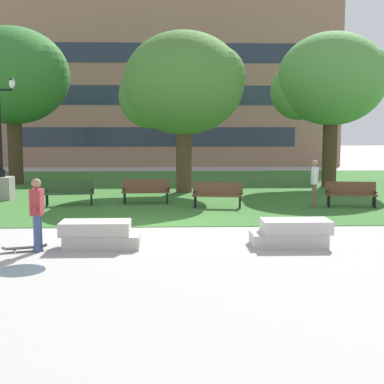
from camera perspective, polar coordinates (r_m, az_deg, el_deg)
The scene contains 17 objects.
ground_plane at distance 15.52m, azimuth -4.44°, elevation -3.80°, with size 140.00×140.00×0.00m, color #A3A09B.
grass_lawn at distance 25.41m, azimuth -3.53°, elevation 0.41°, with size 40.00×20.00×0.02m, color #336628.
concrete_block_center at distance 13.10m, azimuth -9.84°, elevation -4.52°, with size 1.89×0.90×0.64m.
concrete_block_left at distance 13.33m, azimuth 10.57°, elevation -4.33°, with size 1.91×0.90×0.64m.
person_skateboarder at distance 12.88m, azimuth -16.20°, elevation -1.90°, with size 0.24×0.61×1.71m.
skateboard at distance 13.12m, azimuth -17.43°, elevation -5.70°, with size 1.03×0.51×0.14m.
puddle at distance 11.46m, azimuth -17.88°, elevation -7.96°, with size 1.01×1.01×0.01m, color #47515B.
park_bench_near_left at distance 19.17m, azimuth 2.76°, elevation -0.12°, with size 1.86×0.79×0.90m.
park_bench_near_right at distance 20.28m, azimuth -12.96°, elevation 0.10°, with size 1.86×0.77×0.90m.
park_bench_far_left at distance 20.15m, azimuth 16.61°, elevation -0.05°, with size 1.86×0.79×0.90m.
park_bench_far_right at distance 20.29m, azimuth -4.93°, elevation 0.25°, with size 1.81×0.55×0.90m.
lamp_post_center at distance 22.59m, azimuth -19.65°, elevation 1.74°, with size 1.32×0.80×4.82m.
tree_far_right at distance 28.57m, azimuth -18.74°, elevation 11.49°, with size 5.91×5.63×7.80m.
tree_near_left at distance 23.69m, azimuth -1.05°, elevation 11.34°, with size 5.52×5.25×7.00m.
tree_far_left at distance 26.98m, azimuth 14.54°, elevation 11.42°, with size 5.46×5.20×7.38m.
person_bystander_near_lawn at distance 19.48m, azimuth 12.94°, elevation 1.15°, with size 0.32×0.77×1.71m.
building_facade_distant at distance 39.96m, azimuth -4.08°, elevation 12.57°, with size 27.57×1.03×13.71m.
Camera 1 is at (0.64, -15.24, 2.87)m, focal length 50.00 mm.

